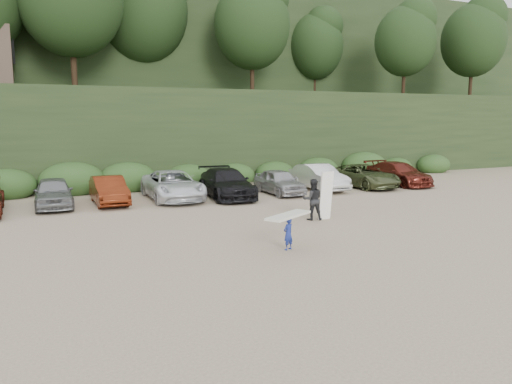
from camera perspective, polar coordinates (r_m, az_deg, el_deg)
name	(u,v)px	position (r m, az deg, el deg)	size (l,w,h in m)	color
ground	(276,243)	(17.10, 2.29, -5.81)	(120.00, 120.00, 0.00)	tan
hillside_backdrop	(103,43)	(51.67, -17.10, 15.96)	(90.00, 41.50, 28.00)	black
parked_cars	(141,188)	(25.42, -13.03, 0.43)	(33.65, 6.24, 1.64)	silver
child_surfer	(288,226)	(16.05, 3.71, -3.86)	(1.96, 1.45, 1.17)	navy
adult_surfer	(314,199)	(20.80, 6.63, -0.82)	(1.32, 0.87, 2.02)	black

